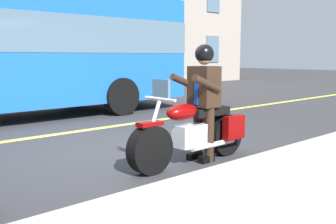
{
  "coord_description": "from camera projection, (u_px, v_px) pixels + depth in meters",
  "views": [
    {
      "loc": [
        3.83,
        5.29,
        1.57
      ],
      "look_at": [
        -0.04,
        1.03,
        0.75
      ],
      "focal_mm": 42.22,
      "sensor_mm": 36.0,
      "label": 1
    }
  ],
  "objects": [
    {
      "name": "motorcycle_main",
      "position": [
        194.0,
        133.0,
        5.8
      ],
      "size": [
        2.21,
        0.6,
        1.26
      ],
      "color": "black",
      "rests_on": "ground_plane"
    },
    {
      "name": "rider_main",
      "position": [
        203.0,
        92.0,
        5.85
      ],
      "size": [
        0.62,
        0.54,
        1.74
      ],
      "color": "black",
      "rests_on": "ground_plane"
    },
    {
      "name": "ground_plane",
      "position": [
        125.0,
        150.0,
        6.65
      ],
      "size": [
        80.0,
        80.0,
        0.0
      ],
      "primitive_type": "plane",
      "color": "#333335"
    },
    {
      "name": "lane_center_stripe",
      "position": [
        68.0,
        133.0,
        8.12
      ],
      "size": [
        60.0,
        0.16,
        0.01
      ],
      "primitive_type": "cube",
      "color": "#E5DB4C",
      "rests_on": "ground_plane"
    }
  ]
}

